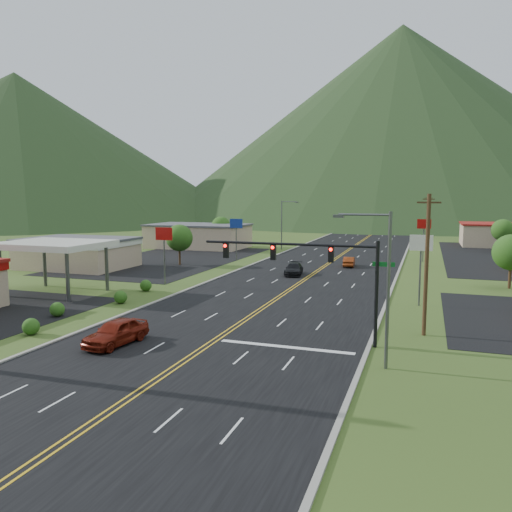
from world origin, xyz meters
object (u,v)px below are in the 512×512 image
(car_dark_mid, at_px, (294,269))
(car_red_far, at_px, (349,262))
(streetlight_east, at_px, (383,279))
(gas_canopy, at_px, (54,246))
(car_red_near, at_px, (116,333))
(traffic_signal, at_px, (316,264))
(streetlight_west, at_px, (283,221))

(car_dark_mid, height_order, car_red_far, car_dark_mid)
(streetlight_east, xyz_separation_m, car_red_far, (-7.88, 41.03, -4.50))
(gas_canopy, xyz_separation_m, car_dark_mid, (19.88, 19.26, -4.14))
(car_red_near, relative_size, car_dark_mid, 0.99)
(car_red_near, bearing_deg, traffic_signal, 29.83)
(traffic_signal, height_order, gas_canopy, traffic_signal)
(car_red_far, bearing_deg, gas_canopy, 44.39)
(traffic_signal, relative_size, car_red_near, 2.62)
(streetlight_east, relative_size, streetlight_west, 1.00)
(streetlight_west, height_order, gas_canopy, streetlight_west)
(traffic_signal, height_order, streetlight_east, streetlight_east)
(streetlight_east, bearing_deg, traffic_signal, 139.61)
(traffic_signal, height_order, streetlight_west, streetlight_west)
(gas_canopy, xyz_separation_m, car_red_near, (16.21, -13.15, -4.02))
(streetlight_east, bearing_deg, streetlight_west, 110.86)
(streetlight_west, relative_size, car_dark_mid, 1.78)
(car_dark_mid, bearing_deg, streetlight_east, -75.84)
(streetlight_east, xyz_separation_m, car_dark_mid, (-13.30, 31.26, -4.45))
(streetlight_west, height_order, car_red_far, streetlight_west)
(car_red_near, distance_m, car_dark_mid, 32.62)
(traffic_signal, distance_m, gas_canopy, 29.59)
(streetlight_west, bearing_deg, car_dark_mid, -71.61)
(traffic_signal, distance_m, car_dark_mid, 28.96)
(traffic_signal, distance_m, car_red_near, 14.04)
(traffic_signal, relative_size, gas_canopy, 1.31)
(car_dark_mid, bearing_deg, car_red_near, -105.35)
(gas_canopy, bearing_deg, car_red_far, 48.93)
(gas_canopy, distance_m, car_dark_mid, 27.99)
(traffic_signal, xyz_separation_m, streetlight_west, (-18.16, 56.00, -0.15))
(streetlight_west, bearing_deg, traffic_signal, -72.03)
(traffic_signal, height_order, car_dark_mid, traffic_signal)
(streetlight_east, bearing_deg, gas_canopy, 160.12)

